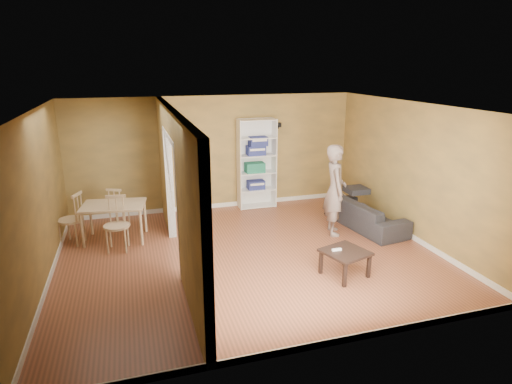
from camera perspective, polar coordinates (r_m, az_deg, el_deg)
room_shell at (r=7.24m, az=-1.06°, el=0.95°), size 6.50×6.50×6.50m
partition at (r=7.02m, az=-10.53°, el=0.16°), size 0.22×5.50×2.60m
wall_speaker at (r=10.07m, az=3.05°, el=8.93°), size 0.10×0.10×0.10m
sofa at (r=9.12m, az=14.43°, el=-2.34°), size 2.04×1.09×0.74m
person at (r=8.45m, az=10.55°, el=1.27°), size 0.90×0.78×2.11m
bookshelf at (r=9.98m, az=-0.00°, el=3.84°), size 0.87×0.38×2.08m
paper_box_navy_a at (r=10.05m, az=-0.02°, el=0.99°), size 0.39×0.26×0.20m
paper_box_teal at (r=9.93m, az=-0.17°, el=3.30°), size 0.44×0.29×0.22m
paper_box_navy_b at (r=9.85m, az=-0.02°, el=5.58°), size 0.42×0.27×0.21m
paper_box_navy_c at (r=9.83m, az=0.28°, el=6.76°), size 0.40×0.26×0.21m
coffee_table at (r=7.00m, az=11.81°, el=-8.19°), size 0.64×0.64×0.43m
game_controller at (r=6.96m, az=10.70°, el=-7.56°), size 0.16×0.04×0.03m
dining_table at (r=8.55m, az=-18.45°, el=-2.06°), size 1.15×0.76×0.72m
chair_left at (r=8.70m, az=-23.48°, el=-3.25°), size 0.60×0.60×1.00m
chair_near at (r=8.10m, az=-18.12°, el=-4.12°), size 0.52×0.52×1.00m
chair_far at (r=9.21m, az=-17.82°, el=-1.95°), size 0.53×0.53×0.89m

